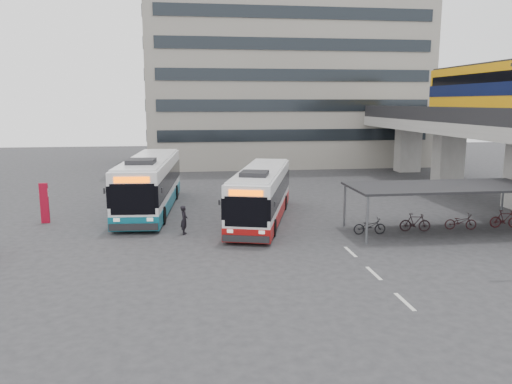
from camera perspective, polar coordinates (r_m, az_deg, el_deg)
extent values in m
plane|color=#28282B|center=(23.34, 4.86, -7.08)|extent=(120.00, 120.00, 0.00)
cube|color=gray|center=(45.62, 21.12, 3.72)|extent=(2.20, 1.60, 4.60)
cube|color=gray|center=(52.73, 16.96, 4.76)|extent=(2.20, 1.60, 4.60)
cube|color=gray|center=(40.28, 25.47, 6.58)|extent=(8.00, 32.00, 0.90)
cube|color=black|center=(38.33, 20.83, 8.26)|extent=(0.35, 32.00, 1.10)
cylinder|color=#595B60|center=(28.48, 10.09, -1.53)|extent=(0.12, 0.12, 2.40)
cylinder|color=#595B60|center=(32.70, 26.33, -0.93)|extent=(0.12, 0.12, 2.40)
cylinder|color=#595B60|center=(25.16, 12.57, -3.18)|extent=(0.12, 0.12, 2.40)
cube|color=black|center=(28.49, 20.52, 0.59)|extent=(10.00, 4.00, 0.12)
imported|color=black|center=(27.25, 12.79, -3.78)|extent=(1.71, 0.60, 0.90)
imported|color=black|center=(28.27, 17.88, -3.42)|extent=(1.66, 0.47, 1.00)
imported|color=black|center=(29.52, 22.56, -3.24)|extent=(1.71, 0.60, 0.90)
imported|color=black|center=(30.93, 26.84, -2.89)|extent=(1.66, 0.47, 1.00)
cube|color=gray|center=(59.02, 3.12, 15.64)|extent=(30.00, 15.00, 25.00)
cube|color=beige|center=(18.73, 16.63, -11.92)|extent=(0.15, 1.60, 0.01)
cube|color=beige|center=(21.31, 13.30, -9.02)|extent=(0.15, 1.60, 0.01)
cube|color=beige|center=(23.99, 10.74, -6.73)|extent=(0.15, 1.60, 0.01)
cube|color=white|center=(29.45, 0.60, 0.00)|extent=(5.34, 11.37, 2.55)
cube|color=maroon|center=(29.69, 0.60, -2.25)|extent=(5.39, 11.42, 0.70)
cube|color=black|center=(29.43, 0.60, 0.22)|extent=(5.40, 11.41, 1.07)
cube|color=#FB5600|center=(23.86, -1.17, -0.11)|extent=(1.62, 0.53, 0.28)
cube|color=black|center=(26.49, -0.19, 2.09)|extent=(1.77, 1.82, 0.26)
cylinder|color=black|center=(26.45, -2.81, -3.93)|extent=(0.52, 0.97, 0.93)
cylinder|color=black|center=(32.62, 3.25, -1.22)|extent=(0.52, 0.97, 0.93)
cube|color=white|center=(32.93, -12.02, 1.20)|extent=(3.54, 12.57, 2.85)
cube|color=#0C586C|center=(33.16, -11.93, -1.05)|extent=(3.58, 12.62, 0.78)
cube|color=black|center=(32.92, -12.03, 1.43)|extent=(3.60, 12.60, 1.19)
cube|color=#FB5600|center=(26.72, -14.03, 1.36)|extent=(1.85, 0.21, 0.31)
cube|color=black|center=(29.68, -13.00, 3.41)|extent=(1.70, 1.77, 0.29)
cylinder|color=black|center=(29.57, -15.41, -2.67)|extent=(0.38, 1.05, 1.03)
cylinder|color=black|center=(36.41, -9.22, -0.04)|extent=(0.38, 1.05, 1.03)
imported|color=black|center=(26.73, -8.21, -3.18)|extent=(0.43, 0.60, 1.55)
cube|color=maroon|center=(31.32, -23.03, -1.18)|extent=(0.47, 0.16, 2.35)
cube|color=white|center=(31.21, -23.11, -0.08)|extent=(0.51, 0.06, 0.47)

